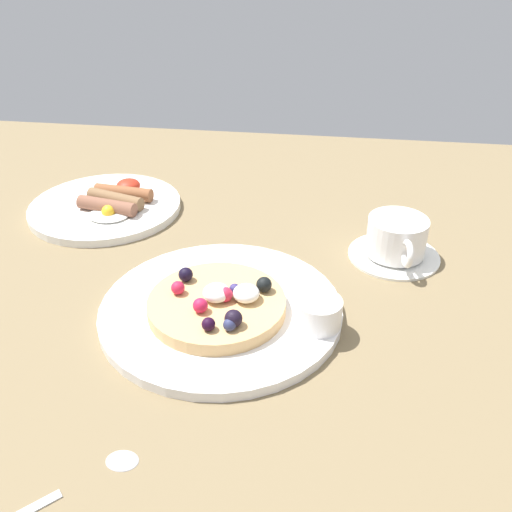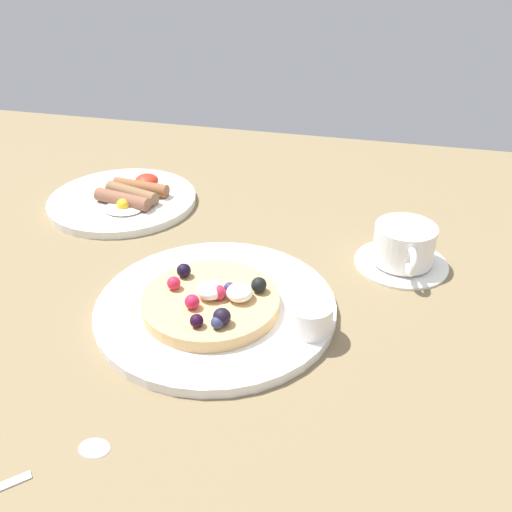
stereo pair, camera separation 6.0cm
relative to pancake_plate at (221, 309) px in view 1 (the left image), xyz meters
The scene contains 9 objects.
ground_plane 5.22cm from the pancake_plate, 122.16° to the left, with size 161.10×116.94×3.00cm, color #776547.
pancake_plate is the anchor object (origin of this frame).
pancake_with_berries 2.02cm from the pancake_plate, 93.73° to the right, with size 15.59×15.59×3.46cm.
syrup_ramekin 11.58cm from the pancake_plate, 10.22° to the right, with size 5.04×5.04×3.22cm.
breakfast_plate 32.73cm from the pancake_plate, 134.46° to the left, with size 23.18×23.18×1.20cm, color white.
fried_breakfast 31.31cm from the pancake_plate, 131.88° to the left, with size 10.39×13.29×2.31cm.
coffee_saucer 25.88cm from the pancake_plate, 37.13° to the left, with size 12.19×12.19×0.70cm, color white.
coffee_cup 25.95cm from the pancake_plate, 36.83° to the left, with size 7.86×10.63×5.01cm.
teaspoon 25.34cm from the pancake_plate, 106.99° to the right, with size 13.06×12.47×0.60cm.
Camera 1 is at (13.76, -54.48, 39.51)cm, focal length 39.12 mm.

